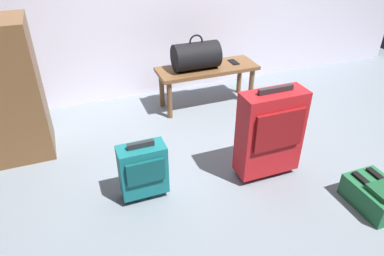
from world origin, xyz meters
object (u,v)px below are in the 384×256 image
at_px(suitcase_small_teal, 143,169).
at_px(side_cabinet, 2,93).
at_px(duffel_bag_black, 196,56).
at_px(cell_phone, 234,62).
at_px(suitcase_upright_red, 270,132).
at_px(bench, 207,73).
at_px(backpack_green, 376,195).

height_order(suitcase_small_teal, side_cabinet, side_cabinet).
distance_m(duffel_bag_black, cell_phone, 0.44).
bearing_deg(cell_phone, suitcase_upright_red, -104.41).
bearing_deg(bench, suitcase_upright_red, -90.86).
distance_m(cell_phone, backpack_green, 1.83).
height_order(bench, cell_phone, cell_phone).
relative_size(cell_phone, suitcase_upright_red, 0.20).
height_order(duffel_bag_black, side_cabinet, side_cabinet).
bearing_deg(suitcase_small_teal, side_cabinet, 133.62).
distance_m(bench, duffel_bag_black, 0.23).
bearing_deg(bench, side_cabinet, -172.58).
distance_m(suitcase_small_teal, backpack_green, 1.59).
height_order(duffel_bag_black, suitcase_upright_red, duffel_bag_black).
distance_m(duffel_bag_black, suitcase_small_teal, 1.43).
height_order(duffel_bag_black, backpack_green, duffel_bag_black).
xyz_separation_m(cell_phone, side_cabinet, (-2.09, -0.25, 0.13)).
bearing_deg(cell_phone, side_cabinet, -173.22).
bearing_deg(bench, cell_phone, 2.88).
distance_m(suitcase_small_teal, side_cabinet, 1.27).
bearing_deg(suitcase_upright_red, cell_phone, 75.59).
bearing_deg(suitcase_small_teal, bench, 50.11).
relative_size(cell_phone, side_cabinet, 0.13).
bearing_deg(suitcase_upright_red, side_cabinet, 151.23).
bearing_deg(bench, duffel_bag_black, 180.00).
bearing_deg(side_cabinet, bench, 7.42).
bearing_deg(cell_phone, duffel_bag_black, -177.95).
bearing_deg(side_cabinet, cell_phone, 6.78).
xyz_separation_m(suitcase_small_teal, side_cabinet, (-0.85, 0.89, 0.31)).
relative_size(duffel_bag_black, backpack_green, 1.16).
relative_size(bench, cell_phone, 6.94).
bearing_deg(side_cabinet, suitcase_small_teal, -46.38).
bearing_deg(side_cabinet, suitcase_upright_red, -28.77).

